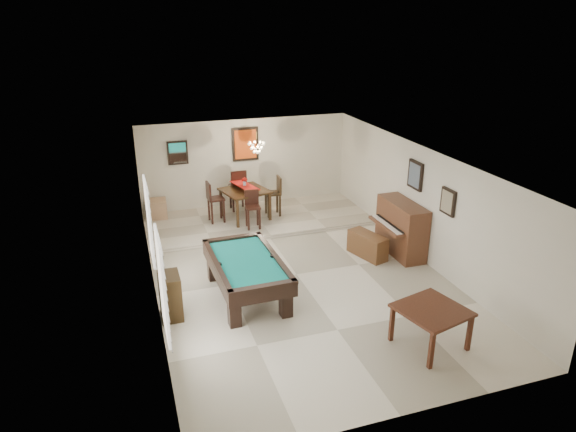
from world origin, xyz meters
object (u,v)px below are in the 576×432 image
flower_vase (244,182)px  upright_piano (396,229)px  apothecary_chest (170,296)px  piano_bench (367,245)px  dining_chair_south (253,210)px  dining_chair_east (273,196)px  corner_bench (159,209)px  pool_table (247,279)px  dining_table (245,202)px  chandelier (257,144)px  square_table (430,327)px  dining_chair_west (216,202)px  dining_chair_north (238,189)px

flower_vase → upright_piano: bearing=-46.7°
apothecary_chest → piano_bench: bearing=14.5°
apothecary_chest → dining_chair_south: bearing=54.2°
dining_chair_east → corner_bench: dining_chair_east is taller
pool_table → dining_table: 4.02m
flower_vase → chandelier: 1.10m
apothecary_chest → dining_table: size_ratio=0.77×
upright_piano → flower_vase: (-2.88, 3.05, 0.53)m
square_table → piano_bench: 3.55m
dining_chair_west → pool_table: bearing=173.8°
pool_table → corner_bench: bearing=104.2°
square_table → chandelier: (-1.31, 6.35, 1.84)m
square_table → dining_table: 6.69m
dining_chair_east → pool_table: bearing=-20.4°
piano_bench → dining_chair_east: 3.32m
square_table → dining_chair_west: (-2.42, 6.49, 0.32)m
dining_chair_east → corner_bench: size_ratio=2.02×
dining_chair_north → corner_bench: size_ratio=2.20×
apothecary_chest → corner_bench: apothecary_chest is taller
upright_piano → pool_table: bearing=-167.4°
square_table → corner_bench: 8.26m
piano_bench → chandelier: (-1.88, 2.85, 1.92)m
dining_chair_north → upright_piano: bearing=127.2°
upright_piano → apothecary_chest: (-5.33, -1.13, -0.20)m
piano_bench → dining_chair_north: (-2.24, 3.70, 0.44)m
dining_table → dining_chair_south: size_ratio=1.14×
pool_table → dining_table: dining_table is taller
pool_table → upright_piano: upright_piano is taller
apothecary_chest → dining_chair_west: dining_chair_west is taller
square_table → upright_piano: (1.25, 3.43, 0.28)m
piano_bench → apothecary_chest: (-4.66, -1.20, 0.15)m
piano_bench → pool_table: bearing=-163.6°
apothecary_chest → dining_chair_west: size_ratio=0.78×
flower_vase → dining_chair_south: (0.02, -0.74, -0.55)m
piano_bench → dining_chair_west: dining_chair_west is taller
apothecary_chest → corner_bench: size_ratio=1.60×
dining_chair_south → corner_bench: bearing=150.4°
apothecary_chest → dining_table: 4.86m
dining_table → dining_chair_west: (-0.79, 0.00, 0.09)m
piano_bench → dining_chair_west: (-2.99, 2.99, 0.39)m
dining_table → square_table: bearing=-75.9°
dining_table → chandelier: chandelier is taller
upright_piano → dining_chair_south: upright_piano is taller
dining_chair_north → dining_chair_east: (0.82, -0.73, -0.05)m
dining_table → corner_bench: size_ratio=2.07×
dining_table → chandelier: (0.32, -0.13, 1.62)m
dining_chair_north → dining_chair_east: dining_chair_north is taller
dining_chair_south → dining_chair_east: 1.05m
dining_table → corner_bench: bearing=160.0°
square_table → dining_chair_south: 5.97m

